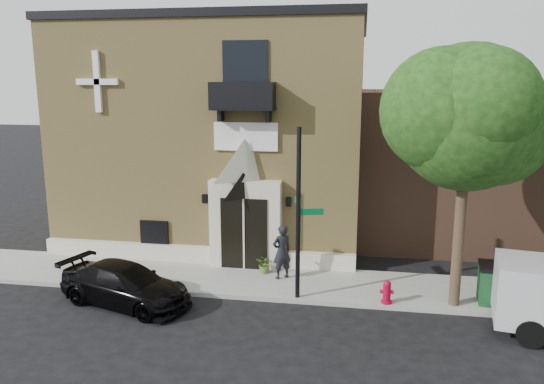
# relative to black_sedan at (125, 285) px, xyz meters

# --- Properties ---
(ground) EXTENTS (120.00, 120.00, 0.00)m
(ground) POSITION_rel_black_sedan_xyz_m (4.04, 0.88, -0.64)
(ground) COLOR black
(ground) RESTS_ON ground
(sidewalk) EXTENTS (42.00, 3.00, 0.15)m
(sidewalk) POSITION_rel_black_sedan_xyz_m (5.04, 2.38, -0.56)
(sidewalk) COLOR gray
(sidewalk) RESTS_ON ground
(church) EXTENTS (12.20, 11.01, 9.30)m
(church) POSITION_rel_black_sedan_xyz_m (1.06, 8.83, 4.00)
(church) COLOR tan
(church) RESTS_ON ground
(street_tree_left) EXTENTS (4.97, 4.38, 7.77)m
(street_tree_left) POSITION_rel_black_sedan_xyz_m (10.07, 1.23, 5.23)
(street_tree_left) COLOR #38281C
(street_tree_left) RESTS_ON sidewalk
(black_sedan) EXTENTS (4.72, 2.99, 1.27)m
(black_sedan) POSITION_rel_black_sedan_xyz_m (0.00, 0.00, 0.00)
(black_sedan) COLOR black
(black_sedan) RESTS_ON ground
(street_sign) EXTENTS (0.97, 0.83, 5.36)m
(street_sign) POSITION_rel_black_sedan_xyz_m (5.28, 1.10, 2.21)
(street_sign) COLOR black
(street_sign) RESTS_ON sidewalk
(fire_hydrant) EXTENTS (0.42, 0.33, 0.73)m
(fire_hydrant) POSITION_rel_black_sedan_xyz_m (8.02, 1.08, -0.13)
(fire_hydrant) COLOR maroon
(fire_hydrant) RESTS_ON sidewalk
(dumpster) EXTENTS (1.96, 1.25, 1.21)m
(dumpster) POSITION_rel_black_sedan_xyz_m (11.71, 1.66, 0.13)
(dumpster) COLOR #0F3817
(dumpster) RESTS_ON sidewalk
(planter) EXTENTS (0.74, 0.69, 0.66)m
(planter) POSITION_rel_black_sedan_xyz_m (3.87, 3.01, -0.16)
(planter) COLOR #50722E
(planter) RESTS_ON sidewalk
(pedestrian_near) EXTENTS (0.83, 0.78, 1.90)m
(pedestrian_near) POSITION_rel_black_sedan_xyz_m (4.53, 2.62, 0.46)
(pedestrian_near) COLOR black
(pedestrian_near) RESTS_ON sidewalk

